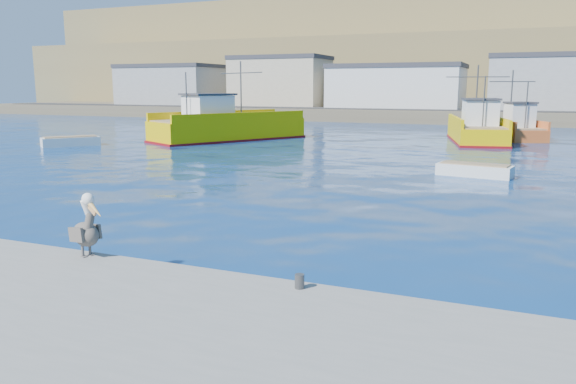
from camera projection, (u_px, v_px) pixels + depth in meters
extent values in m
plane|color=navy|center=(245.00, 251.00, 15.83)|extent=(260.00, 260.00, 0.00)
cylinder|color=#4C4C4C|center=(300.00, 281.00, 11.49)|extent=(0.20, 0.20, 0.30)
cube|color=brown|center=(472.00, 113.00, 80.95)|extent=(160.00, 30.00, 1.60)
cube|color=brown|center=(486.00, 79.00, 103.55)|extent=(180.00, 40.00, 14.00)
cube|color=brown|center=(494.00, 56.00, 120.76)|extent=(200.00, 40.00, 24.00)
cube|color=#2D2D2D|center=(465.00, 110.00, 70.82)|extent=(150.00, 5.00, 0.10)
cube|color=gray|center=(171.00, 87.00, 93.94)|extent=(16.00, 10.00, 6.00)
cube|color=#333338|center=(170.00, 66.00, 93.33)|extent=(16.32, 10.20, 0.60)
cube|color=tan|center=(281.00, 83.00, 86.25)|extent=(14.00, 9.00, 7.00)
cube|color=#333338|center=(280.00, 58.00, 85.55)|extent=(14.28, 9.18, 0.60)
cube|color=silver|center=(397.00, 88.00, 79.56)|extent=(18.00, 11.00, 5.50)
cube|color=#333338|center=(398.00, 66.00, 78.99)|extent=(18.36, 11.22, 0.60)
cube|color=gray|center=(552.00, 85.00, 71.87)|extent=(15.00, 10.00, 6.50)
cube|color=#333338|center=(555.00, 56.00, 71.21)|extent=(15.30, 10.20, 0.60)
cube|color=#DFB801|center=(229.00, 130.00, 48.92)|extent=(10.37, 13.97, 1.75)
cube|color=#DFB801|center=(242.00, 117.00, 47.07)|extent=(6.54, 11.72, 0.70)
cube|color=#DFB801|center=(216.00, 115.00, 50.31)|extent=(6.54, 11.72, 0.70)
cube|color=maroon|center=(229.00, 139.00, 49.07)|extent=(10.58, 14.25, 0.25)
cube|color=#8C7251|center=(229.00, 119.00, 48.75)|extent=(9.80, 13.33, 0.10)
cube|color=white|center=(208.00, 107.00, 47.31)|extent=(4.37, 4.46, 2.00)
cube|color=#333338|center=(208.00, 94.00, 47.11)|extent=(4.76, 4.92, 0.15)
cylinder|color=#4C4C4C|center=(241.00, 90.00, 49.12)|extent=(0.16, 0.16, 5.00)
cylinder|color=#4C4C4C|center=(186.00, 97.00, 45.90)|extent=(0.14, 0.14, 4.00)
cylinder|color=#4C4C4C|center=(241.00, 73.00, 48.84)|extent=(5.56, 3.07, 0.08)
cube|color=#DFB801|center=(476.00, 133.00, 47.32)|extent=(5.84, 11.23, 1.39)
cube|color=#DFB801|center=(499.00, 121.00, 46.81)|extent=(2.40, 10.30, 0.70)
cube|color=#DFB801|center=(455.00, 121.00, 47.44)|extent=(2.40, 10.30, 0.70)
cube|color=maroon|center=(476.00, 141.00, 47.44)|extent=(5.96, 11.45, 0.25)
cube|color=#8C7251|center=(477.00, 125.00, 47.18)|extent=(5.46, 10.75, 0.10)
cube|color=white|center=(480.00, 113.00, 45.44)|extent=(3.09, 3.15, 2.00)
cube|color=#333338|center=(481.00, 99.00, 45.24)|extent=(3.33, 3.51, 0.15)
cylinder|color=#4C4C4C|center=(477.00, 95.00, 47.76)|extent=(0.14, 0.14, 5.00)
cylinder|color=#4C4C4C|center=(484.00, 102.00, 43.73)|extent=(0.12, 0.12, 4.00)
cylinder|color=#4C4C4C|center=(478.00, 77.00, 47.49)|extent=(5.07, 1.16, 0.08)
cube|color=#CE5B25|center=(512.00, 133.00, 49.90)|extent=(5.92, 8.38, 1.02)
cube|color=#CE5B25|center=(529.00, 123.00, 49.78)|extent=(3.33, 7.09, 0.70)
cube|color=#CE5B25|center=(498.00, 123.00, 49.71)|extent=(3.33, 7.09, 0.70)
cube|color=#8C7251|center=(513.00, 127.00, 49.80)|extent=(5.57, 7.99, 0.10)
cube|color=white|center=(520.00, 116.00, 48.45)|extent=(2.69, 2.64, 2.00)
cube|color=#333338|center=(521.00, 103.00, 48.24)|extent=(2.92, 2.91, 0.15)
cylinder|color=#4C4C4C|center=(511.00, 99.00, 50.12)|extent=(0.16, 0.16, 5.00)
cylinder|color=#4C4C4C|center=(526.00, 105.00, 47.12)|extent=(0.13, 0.13, 4.00)
cylinder|color=#4C4C4C|center=(512.00, 82.00, 49.84)|extent=(3.79, 1.77, 0.08)
cube|color=silver|center=(71.00, 143.00, 43.95)|extent=(3.74, 4.30, 0.85)
cube|color=#8C7251|center=(70.00, 137.00, 43.87)|extent=(3.23, 3.77, 0.09)
cube|color=silver|center=(474.00, 172.00, 29.09)|extent=(3.89, 1.92, 0.74)
cube|color=#8C7251|center=(475.00, 164.00, 29.01)|extent=(3.48, 1.58, 0.07)
cylinder|color=#595451|center=(83.00, 250.00, 13.65)|extent=(0.09, 0.09, 0.30)
cube|color=#595451|center=(84.00, 257.00, 13.64)|extent=(0.18, 0.17, 0.02)
cylinder|color=#595451|center=(90.00, 249.00, 13.79)|extent=(0.09, 0.09, 0.30)
cube|color=#595451|center=(91.00, 255.00, 13.78)|extent=(0.18, 0.17, 0.02)
ellipsoid|color=#38332D|center=(86.00, 234.00, 13.63)|extent=(0.99, 0.78, 0.60)
cube|color=#38332D|center=(76.00, 235.00, 13.47)|extent=(0.66, 0.29, 0.44)
cube|color=#38332D|center=(94.00, 231.00, 13.81)|extent=(0.66, 0.29, 0.44)
cube|color=#38332D|center=(78.00, 234.00, 13.89)|extent=(0.27, 0.23, 0.13)
cylinder|color=#38332D|center=(89.00, 222.00, 13.43)|extent=(0.30, 0.36, 0.47)
cylinder|color=white|center=(87.00, 208.00, 13.40)|extent=(0.28, 0.35, 0.45)
ellipsoid|color=white|center=(88.00, 199.00, 13.32)|extent=(0.42, 0.37, 0.30)
cone|color=gold|center=(94.00, 209.00, 13.17)|extent=(0.62, 0.34, 0.41)
cube|color=tan|center=(92.00, 210.00, 13.25)|extent=(0.36, 0.17, 0.26)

